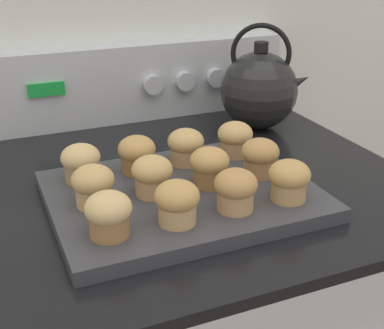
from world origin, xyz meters
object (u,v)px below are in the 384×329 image
object	(u,v)px
muffin_r1_c1	(152,175)
muffin_r0_c1	(177,202)
muffin_r0_c0	(109,214)
muffin_r1_c0	(93,185)
muffin_r1_c3	(260,157)
muffin_r0_c2	(236,189)
muffin_r2_c3	(235,138)
muffin_r0_c3	(289,180)
muffin_pan	(182,196)
tea_kettle	(260,89)
muffin_r1_c2	(210,166)
muffin_r2_c1	(137,154)
muffin_r2_c0	(81,162)
muffin_r2_c2	(186,146)

from	to	relation	value
muffin_r1_c1	muffin_r0_c1	bearing A→B (deg)	-88.38
muffin_r0_c1	muffin_r0_c0	bearing A→B (deg)	177.87
muffin_r1_c0	muffin_r1_c3	bearing A→B (deg)	-0.33
muffin_r0_c2	muffin_r1_c0	xyz separation A→B (m)	(-0.18, 0.09, 0.00)
muffin_r1_c1	muffin_r2_c3	world-z (taller)	same
muffin_r0_c0	muffin_r1_c3	world-z (taller)	same
muffin_r0_c1	muffin_r0_c3	size ratio (longest dim) A/B	1.00
muffin_r0_c1	muffin_r1_c1	size ratio (longest dim) A/B	1.00
muffin_pan	muffin_r2_c3	distance (m)	0.17
muffin_r0_c1	tea_kettle	xyz separation A→B (m)	(0.32, 0.35, 0.03)
muffin_r1_c2	muffin_r2_c1	xyz separation A→B (m)	(-0.09, 0.09, 0.00)
muffin_r1_c3	tea_kettle	distance (m)	0.29
muffin_r0_c1	muffin_r1_c2	distance (m)	0.13
muffin_r0_c1	muffin_r2_c0	bearing A→B (deg)	116.34
muffin_r0_c1	muffin_r1_c3	size ratio (longest dim) A/B	1.00
tea_kettle	muffin_r2_c1	bearing A→B (deg)	-152.79
muffin_r2_c3	muffin_r0_c0	bearing A→B (deg)	-146.98
muffin_r0_c2	muffin_r1_c0	distance (m)	0.20
muffin_r2_c3	muffin_r2_c1	bearing A→B (deg)	179.75
muffin_r0_c0	muffin_r1_c0	size ratio (longest dim) A/B	1.00
tea_kettle	muffin_pan	bearing A→B (deg)	-137.49
muffin_pan	muffin_r2_c3	size ratio (longest dim) A/B	6.47
muffin_r1_c2	muffin_r2_c3	bearing A→B (deg)	44.93
tea_kettle	muffin_r0_c2	bearing A→B (deg)	-124.03
muffin_r0_c3	muffin_r2_c1	bearing A→B (deg)	133.75
muffin_r0_c1	muffin_r2_c1	size ratio (longest dim) A/B	1.00
muffin_r0_c0	muffin_r2_c3	world-z (taller)	same
muffin_r2_c1	muffin_r2_c3	size ratio (longest dim) A/B	1.00
muffin_r0_c2	muffin_r2_c3	xyz separation A→B (m)	(0.09, 0.18, 0.00)
muffin_r1_c0	muffin_r2_c3	size ratio (longest dim) A/B	1.00
muffin_r0_c3	muffin_r2_c0	bearing A→B (deg)	145.64
muffin_r1_c0	muffin_r0_c0	bearing A→B (deg)	-91.03
muffin_r0_c1	muffin_r2_c0	size ratio (longest dim) A/B	1.00
muffin_r1_c0	muffin_r1_c3	size ratio (longest dim) A/B	1.00
muffin_r0_c0	muffin_r0_c3	xyz separation A→B (m)	(0.27, -0.00, 0.00)
muffin_r0_c1	muffin_r2_c0	xyz separation A→B (m)	(-0.09, 0.18, 0.00)
muffin_r0_c2	muffin_r2_c0	distance (m)	0.26
muffin_r0_c3	tea_kettle	world-z (taller)	tea_kettle
muffin_r2_c1	tea_kettle	bearing A→B (deg)	27.21
muffin_r2_c0	muffin_r0_c2	bearing A→B (deg)	-44.99
muffin_pan	muffin_r1_c1	distance (m)	0.06
muffin_pan	muffin_r2_c3	bearing A→B (deg)	33.20
muffin_pan	muffin_r1_c3	size ratio (longest dim) A/B	6.47
muffin_r1_c3	muffin_r2_c3	world-z (taller)	same
muffin_pan	muffin_r0_c3	bearing A→B (deg)	-34.77
muffin_r0_c0	muffin_r0_c3	size ratio (longest dim) A/B	1.00
muffin_r2_c1	muffin_r0_c2	bearing A→B (deg)	-63.94
muffin_r1_c0	muffin_r2_c2	world-z (taller)	same
muffin_r1_c3	tea_kettle	world-z (taller)	tea_kettle
muffin_r0_c0	muffin_r1_c1	world-z (taller)	same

